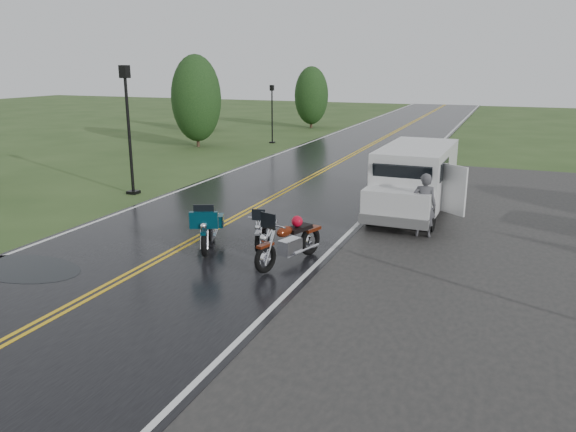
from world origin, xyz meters
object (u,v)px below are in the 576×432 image
object	(u,v)px
van_white	(372,190)
lamp_post_far_left	(272,114)
lamp_post_near_left	(129,130)
motorcycle_silver	(258,234)
motorcycle_red	(265,247)
person_at_van	(424,206)
motorcycle_teal	(204,233)

from	to	relation	value
van_white	lamp_post_far_left	size ratio (longest dim) A/B	1.60
van_white	lamp_post_near_left	bearing A→B (deg)	175.59
motorcycle_silver	van_white	world-z (taller)	van_white
motorcycle_red	lamp_post_far_left	bearing A→B (deg)	130.20
lamp_post_near_left	person_at_van	bearing A→B (deg)	-7.92
lamp_post_near_left	lamp_post_far_left	size ratio (longest dim) A/B	1.34
motorcycle_teal	person_at_van	bearing A→B (deg)	15.38
person_at_van	motorcycle_teal	bearing A→B (deg)	33.37
motorcycle_red	lamp_post_far_left	world-z (taller)	lamp_post_far_left
motorcycle_red	person_at_van	distance (m)	5.27
lamp_post_near_left	lamp_post_far_left	distance (m)	14.98
van_white	motorcycle_teal	bearing A→B (deg)	-124.09
motorcycle_red	motorcycle_teal	size ratio (longest dim) A/B	1.06
motorcycle_silver	motorcycle_teal	bearing A→B (deg)	-159.89
person_at_van	motorcycle_silver	bearing A→B (deg)	34.63
person_at_van	lamp_post_near_left	world-z (taller)	lamp_post_near_left
motorcycle_red	van_white	size ratio (longest dim) A/B	0.41
lamp_post_near_left	motorcycle_red	bearing A→B (deg)	-36.03
person_at_van	lamp_post_near_left	bearing A→B (deg)	-13.44
motorcycle_silver	van_white	bearing A→B (deg)	46.75
person_at_van	lamp_post_far_left	bearing A→B (deg)	-59.98
motorcycle_silver	van_white	size ratio (longest dim) A/B	0.33
van_white	person_at_van	distance (m)	1.76
motorcycle_silver	person_at_van	distance (m)	4.84
motorcycle_red	motorcycle_teal	world-z (taller)	motorcycle_red
motorcycle_red	motorcycle_silver	xyz separation A→B (m)	(-0.77, 1.27, -0.14)
motorcycle_red	motorcycle_teal	xyz separation A→B (m)	(-1.90, 0.50, -0.04)
motorcycle_teal	person_at_van	xyz separation A→B (m)	(4.81, 3.88, 0.25)
person_at_van	motorcycle_red	bearing A→B (deg)	50.84
motorcycle_silver	lamp_post_near_left	distance (m)	8.90
motorcycle_red	motorcycle_silver	size ratio (longest dim) A/B	1.25
motorcycle_red	motorcycle_teal	bearing A→B (deg)	-177.45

